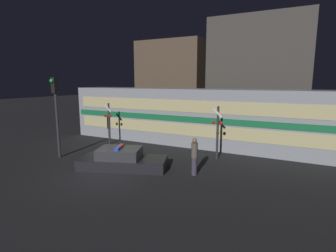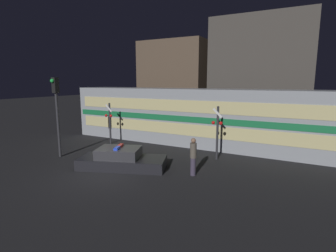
# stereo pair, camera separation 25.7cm
# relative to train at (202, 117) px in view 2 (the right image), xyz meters

# --- Properties ---
(ground_plane) EXTENTS (120.00, 120.00, 0.00)m
(ground_plane) POSITION_rel_train_xyz_m (-1.99, -8.12, -2.00)
(ground_plane) COLOR black
(train) EXTENTS (20.67, 2.99, 4.01)m
(train) POSITION_rel_train_xyz_m (0.00, 0.00, 0.00)
(train) COLOR #999EA5
(train) RESTS_ON ground_plane
(police_car) EXTENTS (4.88, 3.29, 1.19)m
(police_car) POSITION_rel_train_xyz_m (-1.85, -6.89, -1.57)
(police_car) COLOR black
(police_car) RESTS_ON ground_plane
(pedestrian) EXTENTS (0.31, 0.31, 1.86)m
(pedestrian) POSITION_rel_train_xyz_m (1.94, -6.17, -1.05)
(pedestrian) COLOR #3F384C
(pedestrian) RESTS_ON ground_plane
(crossing_signal_near) EXTENTS (0.64, 0.29, 3.13)m
(crossing_signal_near) POSITION_rel_train_xyz_m (2.15, -3.12, -0.26)
(crossing_signal_near) COLOR #2D2D33
(crossing_signal_near) RESTS_ON ground_plane
(crossing_signal_far) EXTENTS (0.64, 0.29, 2.99)m
(crossing_signal_far) POSITION_rel_train_xyz_m (-5.96, -2.96, -0.33)
(crossing_signal_far) COLOR #2D2D33
(crossing_signal_far) RESTS_ON ground_plane
(traffic_light_corner) EXTENTS (0.30, 0.46, 4.75)m
(traffic_light_corner) POSITION_rel_train_xyz_m (-6.45, -7.01, 1.11)
(traffic_light_corner) COLOR #2D2D33
(traffic_light_corner) RESTS_ON ground_plane
(building_left) EXTENTS (7.03, 5.52, 8.65)m
(building_left) POSITION_rel_train_xyz_m (-6.15, 8.57, 2.32)
(building_left) COLOR brown
(building_left) RESTS_ON ground_plane
(building_center) EXTENTS (8.74, 4.68, 10.18)m
(building_center) POSITION_rel_train_xyz_m (2.58, 8.22, 3.08)
(building_center) COLOR #47423D
(building_center) RESTS_ON ground_plane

